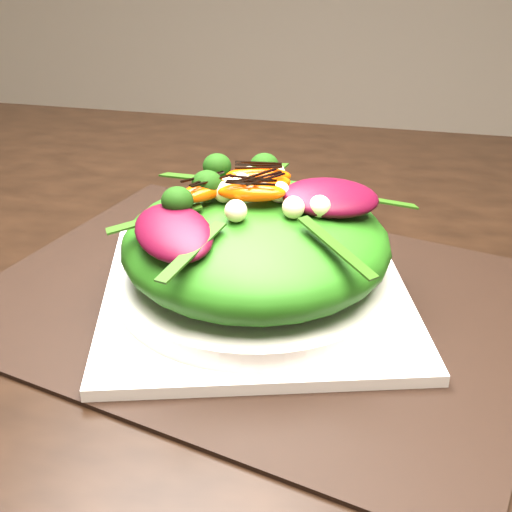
% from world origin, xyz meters
% --- Properties ---
extents(dining_table, '(1.60, 0.90, 0.75)m').
position_xyz_m(dining_table, '(0.00, 0.00, 0.73)').
color(dining_table, black).
rests_on(dining_table, floor).
extents(placemat, '(0.56, 0.48, 0.00)m').
position_xyz_m(placemat, '(-0.03, -0.10, 0.75)').
color(placemat, black).
rests_on(placemat, dining_table).
extents(plate_base, '(0.34, 0.34, 0.01)m').
position_xyz_m(plate_base, '(-0.03, -0.10, 0.76)').
color(plate_base, silver).
rests_on(plate_base, placemat).
extents(salad_bowl, '(0.32, 0.32, 0.02)m').
position_xyz_m(salad_bowl, '(-0.03, -0.10, 0.77)').
color(salad_bowl, silver).
rests_on(salad_bowl, plate_base).
extents(lettuce_mound, '(0.29, 0.29, 0.08)m').
position_xyz_m(lettuce_mound, '(-0.03, -0.10, 0.81)').
color(lettuce_mound, '#266212').
rests_on(lettuce_mound, salad_bowl).
extents(radicchio_leaf, '(0.10, 0.09, 0.02)m').
position_xyz_m(radicchio_leaf, '(0.04, -0.09, 0.85)').
color(radicchio_leaf, '#3D0616').
rests_on(radicchio_leaf, lettuce_mound).
extents(orange_segment, '(0.06, 0.04, 0.02)m').
position_xyz_m(orange_segment, '(-0.04, -0.07, 0.86)').
color(orange_segment, '#F03E03').
rests_on(orange_segment, lettuce_mound).
extents(broccoli_floret, '(0.05, 0.05, 0.04)m').
position_xyz_m(broccoli_floret, '(-0.09, -0.08, 0.86)').
color(broccoli_floret, black).
rests_on(broccoli_floret, lettuce_mound).
extents(macadamia_nut, '(0.02, 0.02, 0.02)m').
position_xyz_m(macadamia_nut, '(0.00, -0.15, 0.85)').
color(macadamia_nut, '#F3E7AB').
rests_on(macadamia_nut, lettuce_mound).
extents(balsamic_drizzle, '(0.04, 0.01, 0.00)m').
position_xyz_m(balsamic_drizzle, '(-0.04, -0.07, 0.86)').
color(balsamic_drizzle, black).
rests_on(balsamic_drizzle, orange_segment).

